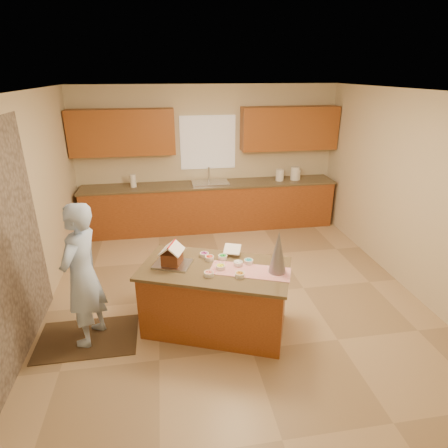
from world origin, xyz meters
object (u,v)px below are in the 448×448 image
Objects in this scene: gingerbread_house at (172,256)px; boy at (82,275)px; tinsel_tree at (278,252)px; island_base at (215,299)px.

boy is at bearing -173.32° from gingerbread_house.
boy is 5.13× the size of gingerbread_house.
gingerbread_house is at bearing 162.84° from tinsel_tree.
gingerbread_house reaches higher than island_base.
gingerbread_house is at bearing 117.36° from boy.
tinsel_tree is at bearing 3.67° from island_base.
boy is (-1.46, 0.02, 0.45)m from island_base.
island_base is at bearing 162.20° from tinsel_tree.
gingerbread_house is (-1.15, 0.35, -0.13)m from tinsel_tree.
tinsel_tree is at bearing -17.16° from gingerbread_house.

